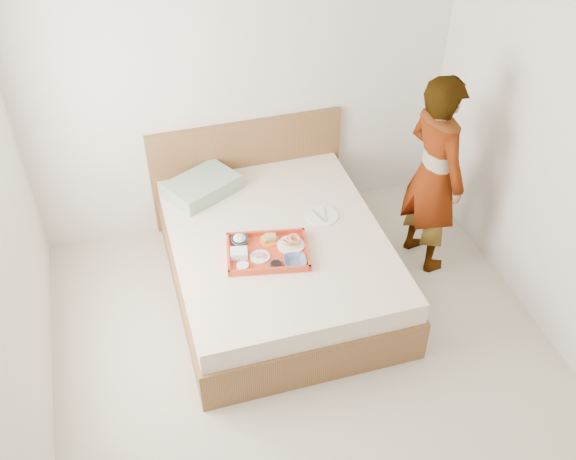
{
  "coord_description": "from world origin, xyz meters",
  "views": [
    {
      "loc": [
        -0.99,
        -2.62,
        3.72
      ],
      "look_at": [
        0.05,
        0.9,
        0.65
      ],
      "focal_mm": 41.16,
      "sensor_mm": 36.0,
      "label": 1
    }
  ],
  "objects_px": {
    "tray": "(268,252)",
    "dinner_plate": "(322,216)",
    "person": "(434,175)",
    "bed": "(278,261)"
  },
  "relations": [
    {
      "from": "bed",
      "to": "person",
      "type": "distance_m",
      "value": 1.36
    },
    {
      "from": "dinner_plate",
      "to": "bed",
      "type": "bearing_deg",
      "value": -162.52
    },
    {
      "from": "dinner_plate",
      "to": "person",
      "type": "height_order",
      "value": "person"
    },
    {
      "from": "bed",
      "to": "person",
      "type": "xyz_separation_m",
      "value": [
        1.24,
        0.01,
        0.56
      ]
    },
    {
      "from": "dinner_plate",
      "to": "person",
      "type": "distance_m",
      "value": 0.91
    },
    {
      "from": "tray",
      "to": "bed",
      "type": "bearing_deg",
      "value": 66.3
    },
    {
      "from": "dinner_plate",
      "to": "person",
      "type": "bearing_deg",
      "value": -7.45
    },
    {
      "from": "tray",
      "to": "dinner_plate",
      "type": "distance_m",
      "value": 0.6
    },
    {
      "from": "bed",
      "to": "person",
      "type": "relative_size",
      "value": 1.21
    },
    {
      "from": "bed",
      "to": "tray",
      "type": "distance_m",
      "value": 0.37
    }
  ]
}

